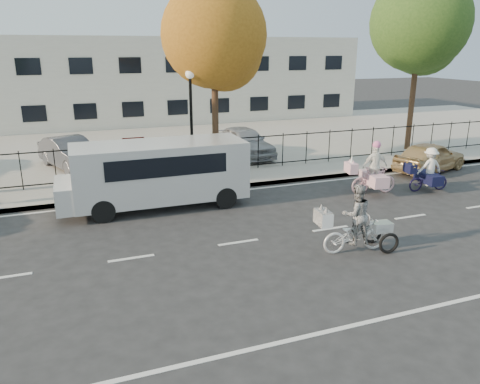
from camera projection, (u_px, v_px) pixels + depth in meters
name	position (u px, v px, depth m)	size (l,w,h in m)	color
ground	(238.00, 242.00, 13.27)	(120.00, 120.00, 0.00)	#333334
road_markings	(238.00, 242.00, 13.27)	(60.00, 9.52, 0.01)	silver
curb	(192.00, 191.00, 17.77)	(60.00, 0.10, 0.15)	#A8A399
sidewalk	(186.00, 184.00, 18.71)	(60.00, 2.20, 0.15)	#A8A399
parking_lot	(147.00, 143.00, 26.67)	(60.00, 15.60, 0.15)	#A8A399
iron_fence	(178.00, 158.00, 19.45)	(58.00, 0.06, 1.50)	black
building	(122.00, 80.00, 34.75)	(34.00, 10.00, 6.00)	silver
lamppost	(191.00, 105.00, 18.60)	(0.36, 0.36, 4.33)	black
street_sign	(134.00, 151.00, 18.32)	(0.85, 0.06, 1.80)	black
zebra_trike	(356.00, 226.00, 12.50)	(2.21, 0.93, 1.89)	white
unicorn_bike	(373.00, 174.00, 17.50)	(2.04, 1.44, 2.02)	beige
bull_bike	(428.00, 174.00, 17.87)	(1.85, 1.28, 1.69)	black
white_van	(157.00, 172.00, 15.92)	(6.31, 2.19, 2.24)	silver
gold_sedan	(430.00, 157.00, 20.68)	(1.58, 3.93, 1.34)	tan
lot_car_c	(70.00, 153.00, 20.65)	(1.45, 4.16, 1.37)	#4D4F55
lot_car_d	(244.00, 142.00, 22.94)	(1.71, 4.24, 1.44)	#9A9CA2
tree_mid	(217.00, 40.00, 19.18)	(4.35, 4.35, 7.97)	#442D1D
tree_east	(421.00, 27.00, 23.06)	(4.86, 4.86, 8.91)	#442D1D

